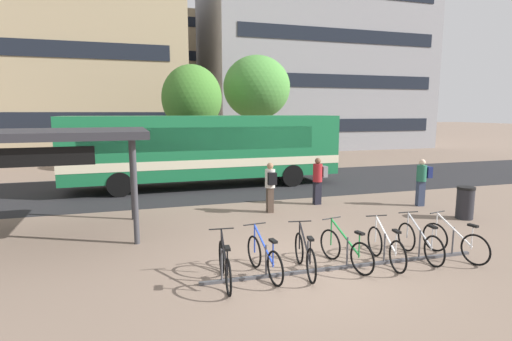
{
  "coord_description": "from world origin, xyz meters",
  "views": [
    {
      "loc": [
        -3.43,
        -7.38,
        3.38
      ],
      "look_at": [
        0.18,
        4.49,
        1.52
      ],
      "focal_mm": 27.52,
      "sensor_mm": 36.0,
      "label": 1
    }
  ],
  "objects_px": {
    "parked_bicycle_white_4": "(386,247)",
    "parked_bicycle_silver_5": "(420,242)",
    "parked_bicycle_blue_1": "(264,258)",
    "parked_bicycle_white_6": "(454,242)",
    "transit_shelter": "(32,138)",
    "commuter_black_pack_0": "(270,184)",
    "parked_bicycle_black_0": "(225,265)",
    "trash_bin": "(465,203)",
    "city_bus": "(207,148)",
    "commuter_grey_pack_2": "(318,178)",
    "commuter_navy_pack_1": "(422,179)",
    "street_tree_1": "(192,99)",
    "parked_bicycle_black_2": "(305,255)",
    "street_tree_0": "(257,88)",
    "parked_bicycle_green_3": "(346,250)"
  },
  "relations": [
    {
      "from": "city_bus",
      "to": "parked_bicycle_green_3",
      "type": "relative_size",
      "value": 7.11
    },
    {
      "from": "transit_shelter",
      "to": "street_tree_1",
      "type": "xyz_separation_m",
      "value": [
        5.67,
        11.29,
        1.41
      ]
    },
    {
      "from": "parked_bicycle_white_4",
      "to": "parked_bicycle_silver_5",
      "type": "xyz_separation_m",
      "value": [
        0.95,
        0.05,
        0.0
      ]
    },
    {
      "from": "city_bus",
      "to": "street_tree_0",
      "type": "bearing_deg",
      "value": 57.83
    },
    {
      "from": "parked_bicycle_blue_1",
      "to": "parked_bicycle_black_2",
      "type": "xyz_separation_m",
      "value": [
        0.87,
        -0.09,
        0.0
      ]
    },
    {
      "from": "parked_bicycle_white_4",
      "to": "commuter_grey_pack_2",
      "type": "xyz_separation_m",
      "value": [
        1.08,
        5.67,
        0.61
      ]
    },
    {
      "from": "parked_bicycle_green_3",
      "to": "parked_bicycle_white_4",
      "type": "bearing_deg",
      "value": -109.15
    },
    {
      "from": "parked_bicycle_blue_1",
      "to": "parked_bicycle_white_4",
      "type": "xyz_separation_m",
      "value": [
        2.8,
        -0.17,
        0.0
      ]
    },
    {
      "from": "commuter_navy_pack_1",
      "to": "commuter_black_pack_0",
      "type": "bearing_deg",
      "value": 0.01
    },
    {
      "from": "parked_bicycle_black_0",
      "to": "street_tree_0",
      "type": "xyz_separation_m",
      "value": [
        6.1,
        17.78,
        4.55
      ]
    },
    {
      "from": "commuter_black_pack_0",
      "to": "parked_bicycle_blue_1",
      "type": "bearing_deg",
      "value": 162.43
    },
    {
      "from": "parked_bicycle_black_0",
      "to": "transit_shelter",
      "type": "height_order",
      "value": "transit_shelter"
    },
    {
      "from": "parked_bicycle_black_2",
      "to": "commuter_grey_pack_2",
      "type": "relative_size",
      "value": 0.99
    },
    {
      "from": "commuter_navy_pack_1",
      "to": "street_tree_1",
      "type": "bearing_deg",
      "value": -51.82
    },
    {
      "from": "city_bus",
      "to": "parked_bicycle_white_6",
      "type": "bearing_deg",
      "value": -69.96
    },
    {
      "from": "city_bus",
      "to": "commuter_grey_pack_2",
      "type": "distance_m",
      "value": 5.75
    },
    {
      "from": "commuter_black_pack_0",
      "to": "commuter_grey_pack_2",
      "type": "height_order",
      "value": "commuter_grey_pack_2"
    },
    {
      "from": "city_bus",
      "to": "street_tree_0",
      "type": "distance_m",
      "value": 9.33
    },
    {
      "from": "city_bus",
      "to": "street_tree_1",
      "type": "height_order",
      "value": "street_tree_1"
    },
    {
      "from": "trash_bin",
      "to": "street_tree_0",
      "type": "distance_m",
      "value": 16.08
    },
    {
      "from": "transit_shelter",
      "to": "street_tree_0",
      "type": "bearing_deg",
      "value": 51.28
    },
    {
      "from": "commuter_black_pack_0",
      "to": "commuter_navy_pack_1",
      "type": "xyz_separation_m",
      "value": [
        5.54,
        -0.69,
        0.01
      ]
    },
    {
      "from": "parked_bicycle_white_4",
      "to": "trash_bin",
      "type": "bearing_deg",
      "value": -55.23
    },
    {
      "from": "parked_bicycle_silver_5",
      "to": "parked_bicycle_white_6",
      "type": "bearing_deg",
      "value": -100.21
    },
    {
      "from": "parked_bicycle_blue_1",
      "to": "parked_bicycle_black_2",
      "type": "height_order",
      "value": "same"
    },
    {
      "from": "parked_bicycle_black_0",
      "to": "parked_bicycle_silver_5",
      "type": "height_order",
      "value": "same"
    },
    {
      "from": "parked_bicycle_silver_5",
      "to": "commuter_black_pack_0",
      "type": "height_order",
      "value": "commuter_black_pack_0"
    },
    {
      "from": "parked_bicycle_black_0",
      "to": "trash_bin",
      "type": "distance_m",
      "value": 8.71
    },
    {
      "from": "parked_bicycle_white_6",
      "to": "transit_shelter",
      "type": "distance_m",
      "value": 10.72
    },
    {
      "from": "parked_bicycle_blue_1",
      "to": "parked_bicycle_black_2",
      "type": "bearing_deg",
      "value": -102.56
    },
    {
      "from": "parked_bicycle_black_2",
      "to": "commuter_black_pack_0",
      "type": "bearing_deg",
      "value": -1.13
    },
    {
      "from": "parked_bicycle_black_2",
      "to": "parked_bicycle_silver_5",
      "type": "xyz_separation_m",
      "value": [
        2.87,
        -0.03,
        0.0
      ]
    },
    {
      "from": "transit_shelter",
      "to": "commuter_grey_pack_2",
      "type": "bearing_deg",
      "value": 7.82
    },
    {
      "from": "commuter_black_pack_0",
      "to": "parked_bicycle_green_3",
      "type": "bearing_deg",
      "value": -176.68
    },
    {
      "from": "parked_bicycle_white_6",
      "to": "parked_bicycle_white_4",
      "type": "bearing_deg",
      "value": 73.34
    },
    {
      "from": "parked_bicycle_silver_5",
      "to": "street_tree_1",
      "type": "bearing_deg",
      "value": 14.96
    },
    {
      "from": "parked_bicycle_green_3",
      "to": "street_tree_0",
      "type": "relative_size",
      "value": 0.24
    },
    {
      "from": "parked_bicycle_green_3",
      "to": "parked_bicycle_silver_5",
      "type": "relative_size",
      "value": 0.98
    },
    {
      "from": "transit_shelter",
      "to": "street_tree_0",
      "type": "xyz_separation_m",
      "value": [
        10.23,
        13.66,
        2.23
      ]
    },
    {
      "from": "parked_bicycle_blue_1",
      "to": "commuter_navy_pack_1",
      "type": "bearing_deg",
      "value": -67.28
    },
    {
      "from": "parked_bicycle_black_0",
      "to": "parked_bicycle_white_6",
      "type": "relative_size",
      "value": 1.02
    },
    {
      "from": "parked_bicycle_white_6",
      "to": "street_tree_1",
      "type": "xyz_separation_m",
      "value": [
        -3.88,
        15.58,
        3.74
      ]
    },
    {
      "from": "commuter_black_pack_0",
      "to": "street_tree_1",
      "type": "distance_m",
      "value": 10.91
    },
    {
      "from": "parked_bicycle_green_3",
      "to": "transit_shelter",
      "type": "distance_m",
      "value": 8.28
    },
    {
      "from": "parked_bicycle_silver_5",
      "to": "parked_bicycle_white_6",
      "type": "relative_size",
      "value": 1.02
    },
    {
      "from": "trash_bin",
      "to": "parked_bicycle_white_6",
      "type": "bearing_deg",
      "value": -137.84
    },
    {
      "from": "city_bus",
      "to": "parked_bicycle_green_3",
      "type": "height_order",
      "value": "city_bus"
    },
    {
      "from": "parked_bicycle_black_0",
      "to": "parked_bicycle_silver_5",
      "type": "distance_m",
      "value": 4.61
    },
    {
      "from": "parked_bicycle_white_4",
      "to": "trash_bin",
      "type": "xyz_separation_m",
      "value": [
        4.68,
        2.51,
        0.13
      ]
    },
    {
      "from": "commuter_black_pack_0",
      "to": "parked_bicycle_black_0",
      "type": "bearing_deg",
      "value": 154.72
    }
  ]
}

